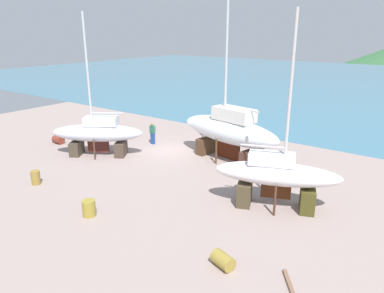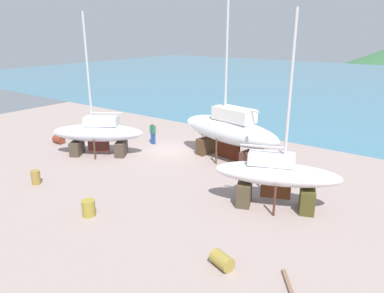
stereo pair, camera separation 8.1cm
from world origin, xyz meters
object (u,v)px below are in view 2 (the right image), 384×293
object	(u,v)px
barrel_tipped_center	(95,121)
barrel_rust_far	(119,130)
barrel_ochre	(110,123)
barrel_blue_faded	(89,208)
barrel_tipped_left	(36,177)
barrel_tar_black	(222,260)
sailboat_mid_port	(229,130)
sailboat_far_slipway	(98,133)
barrel_tipped_right	(59,140)
sailboat_small_center	(276,175)
worker	(153,133)

from	to	relation	value
barrel_tipped_center	barrel_rust_far	distance (m)	4.28
barrel_ochre	barrel_blue_faded	bearing A→B (deg)	-44.76
barrel_tipped_left	barrel_tar_black	size ratio (longest dim) A/B	0.93
barrel_ochre	barrel_rust_far	size ratio (longest dim) A/B	1.21
sailboat_mid_port	barrel_tipped_left	world-z (taller)	sailboat_mid_port
barrel_ochre	sailboat_far_slipway	bearing A→B (deg)	-46.82
sailboat_mid_port	barrel_rust_far	world-z (taller)	sailboat_mid_port
barrel_tipped_left	barrel_tar_black	bearing A→B (deg)	-0.73
sailboat_far_slipway	sailboat_mid_port	world-z (taller)	sailboat_mid_port
barrel_ochre	barrel_tipped_left	size ratio (longest dim) A/B	1.09
barrel_tipped_center	barrel_tipped_right	bearing A→B (deg)	-66.30
sailboat_far_slipway	barrel_tipped_center	size ratio (longest dim) A/B	12.02
sailboat_small_center	worker	xyz separation A→B (m)	(-12.45, 4.39, -0.86)
barrel_ochre	barrel_tar_black	bearing A→B (deg)	-30.70
sailboat_small_center	barrel_tipped_left	bearing A→B (deg)	-177.60
worker	barrel_tipped_center	size ratio (longest dim) A/B	2.11
sailboat_mid_port	barrel_rust_far	distance (m)	11.62
barrel_tipped_left	barrel_rust_far	xyz separation A→B (m)	(-4.35, 10.58, -0.14)
barrel_rust_far	barrel_blue_faded	bearing A→B (deg)	-48.10
sailboat_small_center	barrel_tar_black	size ratio (longest dim) A/B	10.83
barrel_tipped_right	barrel_tipped_left	xyz separation A→B (m)	(6.03, -5.63, 0.10)
barrel_tipped_left	barrel_tar_black	world-z (taller)	barrel_tipped_left
barrel_rust_far	barrel_tipped_left	bearing A→B (deg)	-67.64
barrel_tar_black	barrel_rust_far	size ratio (longest dim) A/B	1.19
barrel_tipped_right	barrel_blue_faded	world-z (taller)	barrel_blue_faded
barrel_rust_far	sailboat_mid_port	bearing A→B (deg)	-0.62
worker	barrel_rust_far	size ratio (longest dim) A/B	2.31
sailboat_far_slipway	barrel_tipped_right	bearing A→B (deg)	-31.90
worker	barrel_ochre	distance (m)	6.99
barrel_tipped_center	sailboat_mid_port	bearing A→B (deg)	-3.39
worker	barrel_tar_black	distance (m)	16.50
barrel_tipped_center	barrel_tipped_left	xyz separation A→B (m)	(8.55, -11.38, 0.09)
barrel_tipped_right	barrel_ochre	distance (m)	5.94
sailboat_far_slipway	barrel_blue_faded	distance (m)	9.38
sailboat_far_slipway	barrel_tipped_right	distance (m)	5.10
barrel_ochre	barrel_tar_black	distance (m)	22.95
sailboat_small_center	barrel_ochre	xyz separation A→B (m)	(-19.27, 5.85, -1.31)
sailboat_far_slipway	worker	distance (m)	4.63
sailboat_far_slipway	barrel_ochre	bearing A→B (deg)	-79.84
sailboat_far_slipway	barrel_tipped_center	world-z (taller)	sailboat_far_slipway
sailboat_mid_port	barrel_tar_black	xyz separation A→B (m)	(6.05, -10.62, -1.90)
barrel_tipped_left	barrel_blue_faded	distance (m)	5.72
sailboat_far_slipway	barrel_rust_far	xyz separation A→B (m)	(-3.24, 4.85, -1.41)
barrel_tipped_center	barrel_ochre	distance (m)	1.99
barrel_tipped_right	sailboat_small_center	bearing A→B (deg)	0.20
sailboat_mid_port	sailboat_small_center	bearing A→B (deg)	150.14
barrel_tipped_center	barrel_rust_far	bearing A→B (deg)	-10.81
sailboat_small_center	barrel_tipped_left	distance (m)	13.98
barrel_tar_black	barrel_blue_faded	bearing A→B (deg)	-176.64
sailboat_far_slipway	barrel_blue_faded	bearing A→B (deg)	103.97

